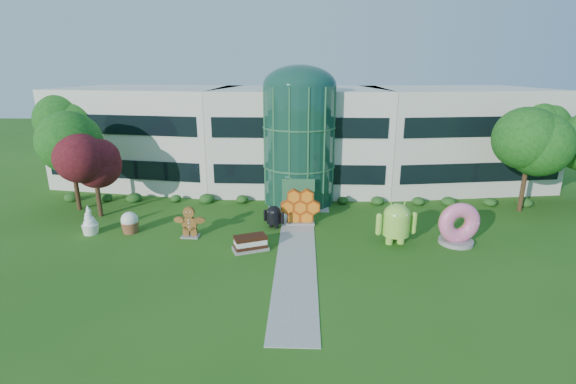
# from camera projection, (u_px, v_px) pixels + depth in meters

# --- Properties ---
(ground) EXTENTS (140.00, 140.00, 0.00)m
(ground) POSITION_uv_depth(u_px,v_px,m) (296.00, 262.00, 25.03)
(ground) COLOR #215114
(ground) RESTS_ON ground
(building) EXTENTS (46.00, 15.00, 9.30)m
(building) POSITION_uv_depth(u_px,v_px,m) (300.00, 137.00, 40.91)
(building) COLOR beige
(building) RESTS_ON ground
(atrium) EXTENTS (6.00, 6.00, 9.80)m
(atrium) POSITION_uv_depth(u_px,v_px,m) (299.00, 145.00, 35.10)
(atrium) COLOR #194738
(atrium) RESTS_ON ground
(walkway) EXTENTS (2.40, 20.00, 0.04)m
(walkway) POSITION_uv_depth(u_px,v_px,m) (297.00, 248.00, 26.94)
(walkway) COLOR #9E9E93
(walkway) RESTS_ON ground
(tree_red) EXTENTS (4.00, 4.00, 6.00)m
(tree_red) POSITION_uv_depth(u_px,v_px,m) (96.00, 179.00, 31.90)
(tree_red) COLOR #3F0C14
(tree_red) RESTS_ON ground
(trees_backdrop) EXTENTS (52.00, 8.00, 8.40)m
(trees_backdrop) POSITION_uv_depth(u_px,v_px,m) (299.00, 151.00, 36.26)
(trees_backdrop) COLOR #114713
(trees_backdrop) RESTS_ON ground
(android_green) EXTENTS (3.08, 2.26, 3.23)m
(android_green) POSITION_uv_depth(u_px,v_px,m) (397.00, 221.00, 27.24)
(android_green) COLOR #91D544
(android_green) RESTS_ON ground
(android_black) EXTENTS (2.01, 1.72, 1.93)m
(android_black) POSITION_uv_depth(u_px,v_px,m) (274.00, 215.00, 30.16)
(android_black) COLOR black
(android_black) RESTS_ON ground
(donut) EXTENTS (2.94, 1.68, 2.90)m
(donut) POSITION_uv_depth(u_px,v_px,m) (458.00, 223.00, 27.30)
(donut) COLOR pink
(donut) RESTS_ON ground
(gingerbread) EXTENTS (2.43, 1.03, 2.21)m
(gingerbread) POSITION_uv_depth(u_px,v_px,m) (190.00, 222.00, 28.46)
(gingerbread) COLOR brown
(gingerbread) RESTS_ON ground
(ice_cream_sandwich) EXTENTS (2.47, 1.87, 0.99)m
(ice_cream_sandwich) POSITION_uv_depth(u_px,v_px,m) (250.00, 243.00, 26.56)
(ice_cream_sandwich) COLOR black
(ice_cream_sandwich) RESTS_ON ground
(honeycomb) EXTENTS (3.14, 1.23, 2.44)m
(honeycomb) POSITION_uv_depth(u_px,v_px,m) (300.00, 208.00, 30.83)
(honeycomb) COLOR orange
(honeycomb) RESTS_ON ground
(froyo) EXTENTS (1.51, 1.51, 2.06)m
(froyo) POSITION_uv_depth(u_px,v_px,m) (89.00, 220.00, 29.03)
(froyo) COLOR white
(froyo) RESTS_ON ground
(cupcake) EXTENTS (1.63, 1.63, 1.54)m
(cupcake) POSITION_uv_depth(u_px,v_px,m) (130.00, 222.00, 29.34)
(cupcake) COLOR white
(cupcake) RESTS_ON ground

